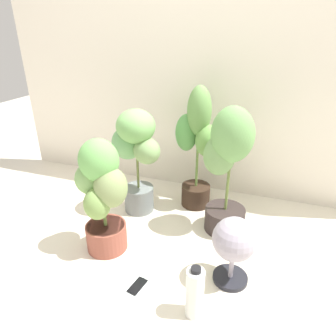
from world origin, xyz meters
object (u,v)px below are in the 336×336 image
potted_plant_front_left (102,194)px  cell_phone (137,286)px  potted_plant_back_center (197,144)px  potted_plant_back_left (136,151)px  nutrient_bottle (195,293)px  floor_fan (234,242)px  potted_plant_back_right (227,165)px

potted_plant_front_left → cell_phone: (0.29, -0.22, -0.37)m
potted_plant_back_center → cell_phone: 0.99m
potted_plant_back_left → cell_phone: (0.30, -0.67, -0.45)m
potted_plant_front_left → nutrient_bottle: bearing=-24.1°
cell_phone → nutrient_bottle: bearing=0.8°
potted_plant_back_left → floor_fan: (0.73, -0.46, -0.21)m
potted_plant_back_center → floor_fan: bearing=-61.0°
floor_fan → nutrient_bottle: size_ratio=1.36×
potted_plant_front_left → potted_plant_back_left: potted_plant_back_left is taller
cell_phone → floor_fan: (0.43, 0.21, 0.24)m
potted_plant_back_center → floor_fan: potted_plant_back_center is taller
potted_plant_front_left → nutrient_bottle: (0.60, -0.27, -0.24)m
potted_plant_back_right → potted_plant_back_left: bearing=177.8°
potted_plant_front_left → floor_fan: size_ratio=1.84×
potted_plant_back_right → potted_plant_back_center: (-0.24, 0.22, 0.02)m
potted_plant_front_left → nutrient_bottle: 0.70m
nutrient_bottle → potted_plant_front_left: bearing=155.9°
potted_plant_back_left → nutrient_bottle: potted_plant_back_left is taller
potted_plant_back_left → nutrient_bottle: bearing=-49.9°
potted_plant_back_right → floor_fan: bearing=-74.0°
potted_plant_back_right → floor_fan: potted_plant_back_right is taller
potted_plant_back_left → nutrient_bottle: size_ratio=2.69×
potted_plant_back_right → nutrient_bottle: 0.77m
potted_plant_back_center → cell_phone: size_ratio=5.63×
floor_fan → potted_plant_back_center: bearing=-60.1°
potted_plant_back_center → nutrient_bottle: potted_plant_back_center is taller
floor_fan → nutrient_bottle: 0.31m
potted_plant_back_left → nutrient_bottle: (0.61, -0.72, -0.32)m
floor_fan → nutrient_bottle: bearing=65.4°
potted_plant_back_right → nutrient_bottle: potted_plant_back_right is taller
potted_plant_back_right → potted_plant_back_center: potted_plant_back_center is taller
cell_phone → floor_fan: size_ratio=0.42×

